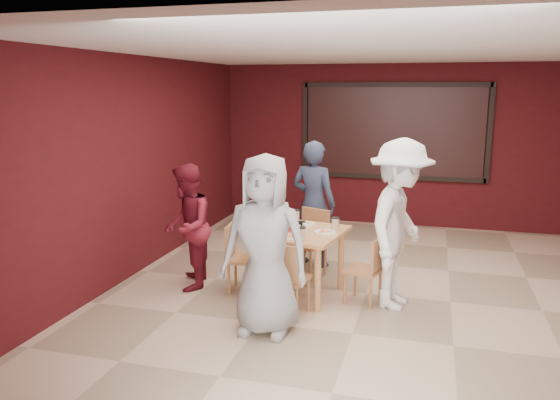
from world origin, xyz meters
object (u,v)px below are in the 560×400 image
(dining_table, at_px, (298,239))
(diner_front, at_px, (265,245))
(chair_back, at_px, (311,238))
(chair_front, at_px, (286,275))
(chair_right, at_px, (369,266))
(chair_left, at_px, (239,254))
(diner_back, at_px, (314,204))
(diner_left, at_px, (187,227))
(diner_right, at_px, (399,225))

(dining_table, distance_m, diner_front, 1.09)
(chair_back, xyz_separation_m, diner_front, (-0.06, -1.78, 0.41))
(chair_back, bearing_deg, diner_front, -91.87)
(chair_front, bearing_deg, chair_back, 91.91)
(chair_back, bearing_deg, chair_right, -42.79)
(chair_front, bearing_deg, chair_left, 141.81)
(dining_table, height_order, chair_back, dining_table)
(chair_left, xyz_separation_m, diner_back, (0.63, 1.21, 0.39))
(dining_table, height_order, chair_left, dining_table)
(diner_front, bearing_deg, chair_front, 76.75)
(diner_back, xyz_separation_m, diner_left, (-1.28, -1.25, -0.10))
(chair_front, distance_m, chair_back, 1.39)
(chair_front, relative_size, diner_front, 0.46)
(chair_right, relative_size, diner_left, 0.51)
(diner_back, bearing_deg, chair_back, 110.64)
(dining_table, relative_size, chair_right, 1.45)
(chair_right, distance_m, diner_right, 0.59)
(chair_back, height_order, diner_back, diner_back)
(diner_left, bearing_deg, chair_left, 74.77)
(diner_left, bearing_deg, diner_right, 73.56)
(chair_back, xyz_separation_m, diner_right, (1.15, -0.76, 0.45))
(dining_table, xyz_separation_m, diner_front, (-0.07, -1.07, 0.22))
(chair_front, xyz_separation_m, chair_back, (-0.05, 1.39, 0.02))
(diner_back, xyz_separation_m, diner_right, (1.20, -1.17, 0.08))
(diner_front, relative_size, diner_left, 1.18)
(chair_front, relative_size, chair_back, 0.95)
(diner_left, distance_m, diner_right, 2.49)
(chair_back, height_order, diner_left, diner_left)
(chair_left, bearing_deg, chair_right, 1.29)
(chair_front, xyz_separation_m, diner_back, (-0.10, 1.79, 0.39))
(diner_front, bearing_deg, chair_left, 124.27)
(chair_back, distance_m, diner_left, 1.60)
(chair_back, relative_size, diner_left, 0.57)
(chair_right, xyz_separation_m, diner_back, (-0.89, 1.18, 0.42))
(chair_front, distance_m, chair_left, 0.93)
(diner_back, bearing_deg, diner_left, 57.72)
(dining_table, distance_m, chair_back, 0.74)
(chair_left, distance_m, diner_back, 1.42)
(diner_front, height_order, diner_right, diner_right)
(dining_table, distance_m, diner_right, 1.17)
(diner_front, distance_m, diner_left, 1.58)
(chair_right, distance_m, diner_left, 2.19)
(chair_right, bearing_deg, diner_back, 127.08)
(dining_table, relative_size, chair_back, 1.31)
(dining_table, xyz_separation_m, diner_left, (-1.34, -0.13, 0.08))
(diner_left, height_order, diner_right, diner_right)
(diner_right, bearing_deg, diner_front, 141.71)
(chair_left, height_order, chair_right, chair_left)
(chair_front, distance_m, diner_front, 0.60)
(chair_right, bearing_deg, dining_table, 175.59)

